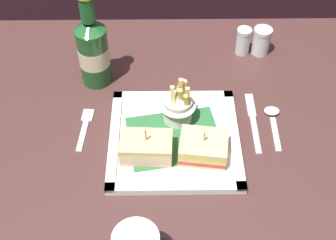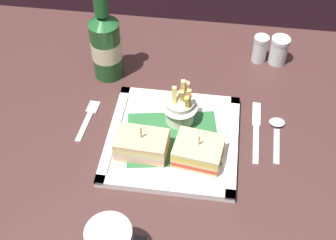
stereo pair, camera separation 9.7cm
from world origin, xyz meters
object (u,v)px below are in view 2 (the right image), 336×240
at_px(fries_cup, 180,106).
at_px(pepper_shaker, 279,52).
at_px(salt_shaker, 260,50).
at_px(sandwich_half_left, 142,145).
at_px(knife, 256,129).
at_px(dining_table, 164,158).
at_px(spoon, 277,128).
at_px(sandwich_half_right, 198,151).
at_px(beer_bottle, 106,44).
at_px(fork, 88,118).
at_px(square_plate, 173,140).

xyz_separation_m(fries_cup, pepper_shaker, (0.22, 0.24, -0.02)).
bearing_deg(fries_cup, salt_shaker, 54.81).
xyz_separation_m(sandwich_half_left, pepper_shaker, (0.28, 0.34, -0.00)).
height_order(knife, salt_shaker, salt_shaker).
bearing_deg(sandwich_half_left, fries_cup, 56.23).
relative_size(dining_table, spoon, 9.42).
xyz_separation_m(fries_cup, salt_shaker, (0.17, 0.24, -0.02)).
relative_size(sandwich_half_right, spoon, 0.82).
bearing_deg(beer_bottle, dining_table, -43.67).
xyz_separation_m(salt_shaker, pepper_shaker, (0.05, 0.00, 0.00)).
relative_size(beer_bottle, fork, 1.92).
relative_size(beer_bottle, pepper_shaker, 3.32).
xyz_separation_m(sandwich_half_right, beer_bottle, (-0.24, 0.24, 0.06)).
xyz_separation_m(sandwich_half_left, fork, (-0.14, 0.09, -0.03)).
distance_m(fork, salt_shaker, 0.45).
height_order(spoon, pepper_shaker, pepper_shaker).
xyz_separation_m(square_plate, fork, (-0.19, 0.04, -0.00)).
relative_size(square_plate, pepper_shaker, 3.83).
height_order(square_plate, spoon, square_plate).
bearing_deg(fries_cup, fork, -176.64).
bearing_deg(square_plate, fork, 167.67).
height_order(dining_table, fries_cup, fries_cup).
distance_m(square_plate, sandwich_half_left, 0.08).
distance_m(spoon, salt_shaker, 0.24).
bearing_deg(spoon, dining_table, -176.16).
distance_m(sandwich_half_right, fork, 0.27).
distance_m(sandwich_half_left, pepper_shaker, 0.44).
height_order(fries_cup, salt_shaker, fries_cup).
bearing_deg(spoon, square_plate, -163.84).
height_order(square_plate, sandwich_half_right, sandwich_half_right).
bearing_deg(fork, beer_bottle, 84.92).
bearing_deg(spoon, sandwich_half_left, -158.67).
xyz_separation_m(sandwich_half_left, fries_cup, (0.07, 0.10, 0.02)).
distance_m(square_plate, spoon, 0.23).
relative_size(sandwich_half_left, fries_cup, 0.95).
relative_size(square_plate, sandwich_half_left, 2.56).
height_order(beer_bottle, spoon, beer_bottle).
bearing_deg(sandwich_half_left, dining_table, 71.11).
xyz_separation_m(spoon, pepper_shaker, (0.00, 0.23, 0.03)).
bearing_deg(salt_shaker, square_plate, -121.17).
height_order(sandwich_half_right, fork, sandwich_half_right).
bearing_deg(dining_table, fork, -178.42).
height_order(fork, salt_shaker, salt_shaker).
height_order(dining_table, sandwich_half_left, sandwich_half_left).
relative_size(square_plate, sandwich_half_right, 2.61).
relative_size(square_plate, fork, 2.22).
bearing_deg(sandwich_half_right, beer_bottle, 134.86).
bearing_deg(fork, sandwich_half_right, -19.07).
distance_m(square_plate, pepper_shaker, 0.37).
bearing_deg(knife, beer_bottle, 159.15).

